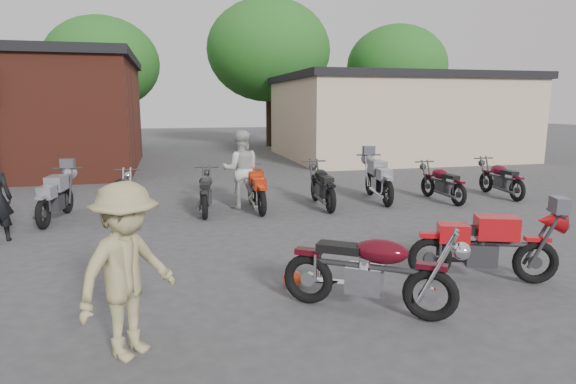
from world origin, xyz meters
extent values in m
plane|color=#39393C|center=(0.00, 0.00, 0.00)|extent=(90.00, 90.00, 0.00)
cube|color=tan|center=(8.50, 15.00, 1.75)|extent=(10.00, 8.00, 3.50)
ellipsoid|color=#D64216|center=(-0.18, 0.18, 0.12)|extent=(0.33, 0.33, 0.25)
imported|color=#B7B8B3|center=(-0.10, 5.45, 0.93)|extent=(0.98, 0.80, 1.87)
imported|color=#9A905F|center=(-2.19, -1.16, 0.88)|extent=(1.27, 1.27, 1.76)
camera|label=1|loc=(-1.74, -5.88, 2.49)|focal=30.00mm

